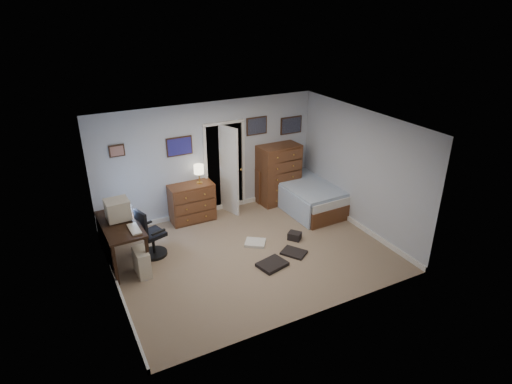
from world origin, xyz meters
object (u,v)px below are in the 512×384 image
computer_desk (116,234)px  bed (304,194)px  low_dresser (192,202)px  tall_dresser (278,174)px  office_chair (150,238)px

computer_desk → bed: size_ratio=0.68×
low_dresser → bed: size_ratio=0.46×
tall_dresser → bed: (0.38, -0.55, -0.38)m
office_chair → low_dresser: 1.56m
low_dresser → tall_dresser: tall_dresser is taller
office_chair → tall_dresser: size_ratio=0.71×
computer_desk → office_chair: size_ratio=1.42×
computer_desk → tall_dresser: (3.90, 0.94, 0.08)m
office_chair → bed: bearing=-11.1°
low_dresser → bed: (2.52, -0.58, -0.10)m
low_dresser → office_chair: bearing=-139.5°
computer_desk → tall_dresser: bearing=11.5°
low_dresser → bed: 2.58m
low_dresser → tall_dresser: bearing=-0.9°
low_dresser → bed: bearing=-13.1°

